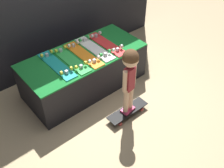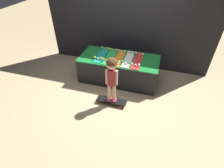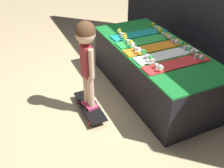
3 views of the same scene
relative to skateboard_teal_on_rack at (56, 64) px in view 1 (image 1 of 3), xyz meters
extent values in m
plane|color=tan|center=(0.44, -0.51, -0.63)|extent=(16.00, 16.00, 0.00)
cube|color=black|center=(0.44, -0.02, -0.33)|extent=(1.88, 0.86, 0.60)
cube|color=#19752D|center=(0.44, -0.02, -0.03)|extent=(1.88, 0.86, 0.02)
cube|color=teal|center=(0.00, 0.00, -0.01)|extent=(0.18, 0.79, 0.01)
cube|color=#B7B7BC|center=(0.00, 0.26, 0.02)|extent=(0.04, 0.04, 0.05)
cylinder|color=yellow|center=(0.08, 0.26, 0.05)|extent=(0.03, 0.05, 0.05)
cylinder|color=yellow|center=(-0.08, 0.26, 0.05)|extent=(0.03, 0.05, 0.05)
cube|color=#B7B7BC|center=(0.00, -0.26, 0.02)|extent=(0.04, 0.04, 0.05)
cylinder|color=yellow|center=(0.08, -0.26, 0.05)|extent=(0.03, 0.05, 0.05)
cylinder|color=yellow|center=(-0.08, -0.26, 0.05)|extent=(0.03, 0.05, 0.05)
cube|color=green|center=(0.22, -0.03, -0.01)|extent=(0.18, 0.79, 0.01)
cube|color=#B7B7BC|center=(0.22, 0.23, 0.02)|extent=(0.04, 0.04, 0.05)
cylinder|color=yellow|center=(0.30, 0.23, 0.05)|extent=(0.03, 0.05, 0.05)
cylinder|color=yellow|center=(0.14, 0.23, 0.05)|extent=(0.03, 0.05, 0.05)
cube|color=#B7B7BC|center=(0.22, -0.29, 0.02)|extent=(0.04, 0.04, 0.05)
cylinder|color=yellow|center=(0.30, -0.29, 0.05)|extent=(0.03, 0.05, 0.05)
cylinder|color=yellow|center=(0.14, -0.29, 0.05)|extent=(0.03, 0.05, 0.05)
cube|color=orange|center=(0.44, -0.04, -0.01)|extent=(0.18, 0.79, 0.01)
cube|color=#B7B7BC|center=(0.44, 0.22, 0.02)|extent=(0.04, 0.04, 0.05)
cylinder|color=white|center=(0.52, 0.22, 0.05)|extent=(0.03, 0.05, 0.05)
cylinder|color=white|center=(0.36, 0.22, 0.05)|extent=(0.03, 0.05, 0.05)
cube|color=#B7B7BC|center=(0.44, -0.30, 0.02)|extent=(0.04, 0.04, 0.05)
cylinder|color=white|center=(0.52, -0.30, 0.05)|extent=(0.03, 0.05, 0.05)
cylinder|color=white|center=(0.36, -0.30, 0.05)|extent=(0.03, 0.05, 0.05)
cube|color=white|center=(0.66, -0.02, -0.01)|extent=(0.18, 0.79, 0.01)
cube|color=#B7B7BC|center=(0.66, 0.24, 0.02)|extent=(0.04, 0.04, 0.05)
cylinder|color=green|center=(0.74, 0.24, 0.05)|extent=(0.03, 0.05, 0.05)
cylinder|color=green|center=(0.58, 0.24, 0.05)|extent=(0.03, 0.05, 0.05)
cube|color=#B7B7BC|center=(0.66, -0.28, 0.02)|extent=(0.04, 0.04, 0.05)
cylinder|color=green|center=(0.74, -0.28, 0.05)|extent=(0.03, 0.05, 0.05)
cylinder|color=green|center=(0.58, -0.28, 0.05)|extent=(0.03, 0.05, 0.05)
cube|color=red|center=(0.88, -0.04, -0.01)|extent=(0.18, 0.79, 0.01)
cube|color=#B7B7BC|center=(0.88, 0.22, 0.02)|extent=(0.04, 0.04, 0.05)
cylinder|color=white|center=(0.96, 0.22, 0.05)|extent=(0.03, 0.05, 0.05)
cylinder|color=white|center=(0.80, 0.22, 0.05)|extent=(0.03, 0.05, 0.05)
cube|color=#B7B7BC|center=(0.88, -0.30, 0.02)|extent=(0.04, 0.04, 0.05)
cylinder|color=white|center=(0.96, -0.30, 0.05)|extent=(0.03, 0.05, 0.05)
cylinder|color=white|center=(0.80, -0.30, 0.05)|extent=(0.03, 0.05, 0.05)
cube|color=black|center=(0.52, -0.93, -0.55)|extent=(0.65, 0.19, 0.01)
cube|color=#B7B7BC|center=(0.74, -0.93, -0.58)|extent=(0.04, 0.04, 0.05)
cylinder|color=#D84C4C|center=(0.74, -0.85, -0.61)|extent=(0.05, 0.03, 0.05)
cylinder|color=#D84C4C|center=(0.74, -1.01, -0.61)|extent=(0.05, 0.03, 0.05)
cube|color=#B7B7BC|center=(0.31, -0.93, -0.58)|extent=(0.04, 0.04, 0.05)
cylinder|color=#D84C4C|center=(0.31, -0.85, -0.61)|extent=(0.05, 0.03, 0.05)
cylinder|color=#D84C4C|center=(0.31, -1.01, -0.61)|extent=(0.05, 0.03, 0.05)
cube|color=#E03D6B|center=(0.58, -0.93, -0.53)|extent=(0.11, 0.14, 0.03)
cylinder|color=#DBB293|center=(0.58, -0.93, -0.31)|extent=(0.07, 0.07, 0.41)
cube|color=#E03D6B|center=(0.47, -0.94, -0.53)|extent=(0.11, 0.14, 0.03)
cylinder|color=#DBB293|center=(0.47, -0.94, -0.31)|extent=(0.07, 0.07, 0.41)
cube|color=maroon|center=(0.52, -0.93, 0.05)|extent=(0.15, 0.11, 0.36)
cylinder|color=#DBB293|center=(0.62, -0.92, 0.06)|extent=(0.06, 0.06, 0.33)
cylinder|color=#DBB293|center=(0.43, -0.95, 0.06)|extent=(0.06, 0.06, 0.33)
sphere|color=#DBB293|center=(0.52, -0.93, 0.36)|extent=(0.20, 0.20, 0.20)
sphere|color=#4C331E|center=(0.52, -0.93, 0.38)|extent=(0.21, 0.21, 0.21)
camera|label=1|loc=(-1.31, -2.74, 2.22)|focal=42.00mm
camera|label=2|loc=(1.31, -3.57, 2.03)|focal=28.00mm
camera|label=3|loc=(2.83, -1.70, 1.38)|focal=42.00mm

